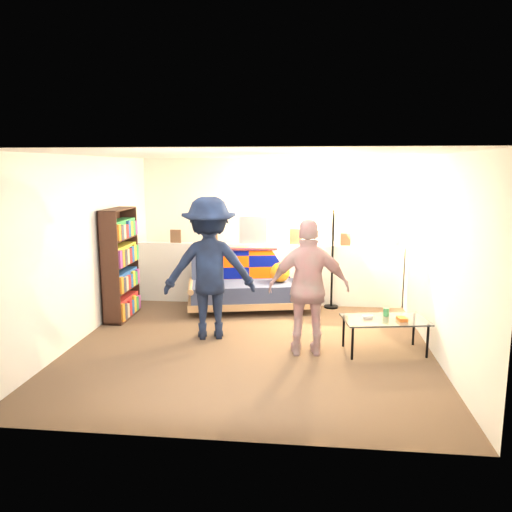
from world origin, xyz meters
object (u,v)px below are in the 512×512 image
Objects in this scene: futon_sofa at (251,285)px; bookshelf at (120,268)px; floor_lamp at (334,236)px; coffee_table at (385,321)px; person_right at (309,288)px; person_left at (210,268)px.

futon_sofa is 1.28× the size of bookshelf.
bookshelf is (-1.89, -0.69, 0.38)m from futon_sofa.
floor_lamp is (3.19, 0.90, 0.41)m from bookshelf.
floor_lamp is at bearing 105.98° from coffee_table.
bookshelf is at bearing -28.35° from person_right.
person_left is (-0.39, -1.39, 0.54)m from futon_sofa.
bookshelf is at bearing -164.23° from floor_lamp.
person_right is at bearing -100.35° from floor_lamp.
floor_lamp is 2.34m from person_left.
bookshelf is 0.88× the size of person_left.
coffee_table is 1.05m from person_right.
bookshelf is 3.05m from person_right.
futon_sofa is at bearing -170.67° from floor_lamp.
person_left is (1.50, -0.70, 0.17)m from bookshelf.
floor_lamp reaches higher than person_right.
person_right is at bearing -23.11° from bookshelf.
futon_sofa is 2.14m from person_right.
coffee_table is (3.75, -1.04, -0.37)m from bookshelf.
futon_sofa is at bearing 137.14° from coffee_table.
coffee_table is 2.33m from person_left.
bookshelf is 1.00× the size of person_right.
person_right is (2.81, -1.20, 0.06)m from bookshelf.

